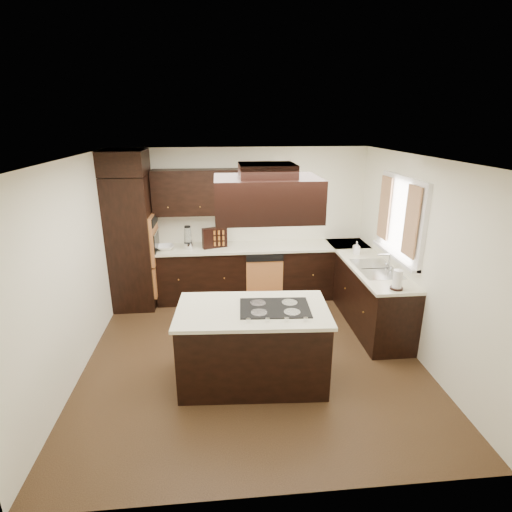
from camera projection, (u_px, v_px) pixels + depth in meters
name	position (u px, v px, depth m)	size (l,w,h in m)	color
floor	(253.00, 354.00, 5.24)	(4.20, 4.20, 0.02)	brown
ceiling	(252.00, 158.00, 4.42)	(4.20, 4.20, 0.02)	white
wall_back	(242.00, 222.00, 6.82)	(4.20, 0.02, 2.50)	white
wall_front	(278.00, 365.00, 2.84)	(4.20, 0.02, 2.50)	white
wall_left	(72.00, 270.00, 4.64)	(0.02, 4.20, 2.50)	white
wall_right	(419.00, 259.00, 5.02)	(0.02, 4.20, 2.50)	white
oven_column	(132.00, 243.00, 6.34)	(0.65, 0.75, 2.12)	black
wall_oven_face	(154.00, 239.00, 6.35)	(0.05, 0.62, 0.78)	#DB8444
base_cabinets_back	(246.00, 273.00, 6.79)	(2.93, 0.60, 0.88)	black
base_cabinets_right	(365.00, 290.00, 6.10)	(0.60, 2.40, 0.88)	black
countertop_back	(245.00, 248.00, 6.63)	(2.93, 0.63, 0.04)	white
countertop_right	(366.00, 262.00, 5.95)	(0.63, 2.40, 0.04)	white
upper_cabinets	(216.00, 192.00, 6.43)	(2.00, 0.34, 0.72)	black
dishwasher_front	(265.00, 281.00, 6.55)	(0.60, 0.05, 0.72)	#DB8444
window_frame	(401.00, 218.00, 5.41)	(0.06, 1.32, 1.12)	white
window_pane	(403.00, 218.00, 5.41)	(0.00, 1.20, 1.00)	white
curtain_left	(411.00, 222.00, 4.99)	(0.02, 0.34, 0.90)	beige
curtain_right	(385.00, 208.00, 5.78)	(0.02, 0.34, 0.90)	beige
sink_rim	(376.00, 269.00, 5.62)	(0.52, 0.84, 0.01)	silver
island	(253.00, 346.00, 4.58)	(1.63, 0.89, 0.88)	black
island_top	(253.00, 310.00, 4.43)	(1.69, 0.95, 0.04)	white
cooktop	(275.00, 308.00, 4.44)	(0.77, 0.51, 0.01)	black
range_hood	(267.00, 198.00, 4.03)	(1.05, 0.72, 0.42)	black
hood_duct	(267.00, 170.00, 3.94)	(0.55, 0.50, 0.13)	black
blender_base	(188.00, 246.00, 6.48)	(0.15, 0.15, 0.10)	silver
blender_pitcher	(188.00, 235.00, 6.42)	(0.13, 0.13, 0.26)	silver
spice_rack	(215.00, 238.00, 6.51)	(0.40, 0.10, 0.34)	black
mixing_bowl	(165.00, 247.00, 6.45)	(0.29, 0.29, 0.07)	white
soap_bottle	(356.00, 248.00, 6.20)	(0.09, 0.09, 0.20)	white
paper_towel	(397.00, 280.00, 4.90)	(0.12, 0.12, 0.25)	white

